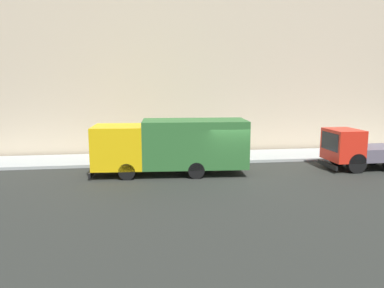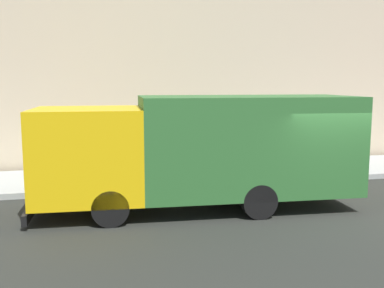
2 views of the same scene
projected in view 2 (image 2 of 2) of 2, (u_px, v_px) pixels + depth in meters
name	position (u px, v px, depth m)	size (l,w,h in m)	color
ground	(328.00, 211.00, 11.15)	(80.00, 80.00, 0.00)	#282A26
sidewalk	(259.00, 172.00, 15.67)	(3.40, 30.00, 0.17)	#A4A9A6
building_facade	(240.00, 29.00, 17.07)	(0.50, 30.00, 10.57)	beige
large_utility_truck	(201.00, 147.00, 11.21)	(3.00, 8.24, 2.87)	#E9B60F
pedestrian_walking	(179.00, 149.00, 14.53)	(0.44, 0.44, 1.67)	#46374E
traffic_cone_orange	(73.00, 176.00, 12.83)	(0.51, 0.51, 0.73)	orange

